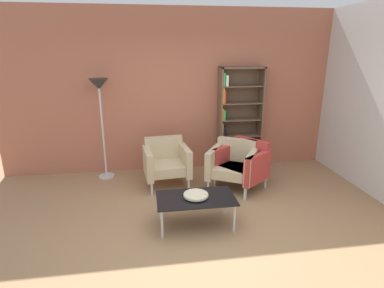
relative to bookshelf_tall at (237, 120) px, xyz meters
The scene contains 9 objects.
ground_plane 2.65m from the bookshelf_tall, 114.64° to the right, with size 8.32×8.32×0.00m, color #9E7751.
brick_back_panel 1.17m from the bookshelf_tall, 168.78° to the left, with size 6.40×0.12×2.90m, color #B2664C.
bookshelf_tall is the anchor object (origin of this frame).
coffee_table_low 2.29m from the bookshelf_tall, 119.18° to the right, with size 1.00×0.56×0.40m.
decorative_bowl 2.28m from the bookshelf_tall, 119.18° to the right, with size 0.32×0.32×0.05m.
armchair_by_bookshelf 1.08m from the bookshelf_tall, 108.71° to the right, with size 0.93×0.91×0.78m.
armchair_corner_red 1.59m from the bookshelf_tall, 155.92° to the right, with size 0.78×0.73×0.78m.
armchair_spare_guest 1.05m from the bookshelf_tall, 98.25° to the right, with size 0.94×0.95×0.78m.
floor_lamp_torchiere 2.47m from the bookshelf_tall, behind, with size 0.32×0.32×1.74m.
Camera 1 is at (-0.63, -3.23, 2.24)m, focal length 29.17 mm.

